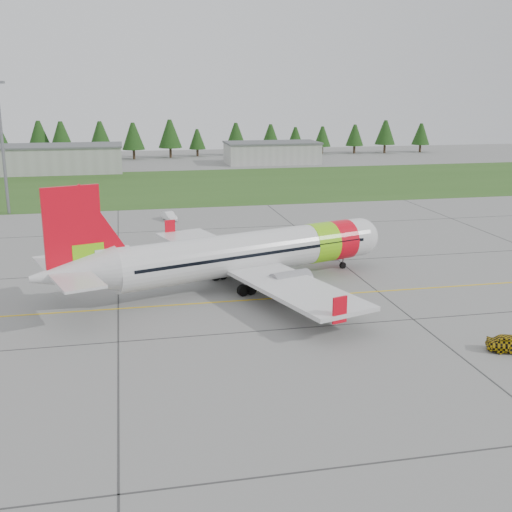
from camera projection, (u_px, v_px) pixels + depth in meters
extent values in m
plane|color=gray|center=(302.00, 328.00, 53.43)|extent=(320.00, 320.00, 0.00)
cylinder|color=silver|center=(250.00, 252.00, 64.55)|extent=(27.81, 12.64, 4.18)
sphere|color=silver|center=(359.00, 237.00, 71.27)|extent=(4.18, 4.18, 4.18)
cone|color=silver|center=(73.00, 273.00, 55.93)|extent=(8.44, 6.31, 4.18)
cube|color=black|center=(361.00, 233.00, 71.33)|extent=(2.50, 3.18, 0.60)
cylinder|color=#81DC10|center=(320.00, 243.00, 68.68)|extent=(3.97, 4.92, 4.26)
cylinder|color=red|center=(339.00, 240.00, 69.92)|extent=(3.57, 4.79, 4.26)
cube|color=silver|center=(245.00, 264.00, 64.59)|extent=(16.27, 34.46, 0.39)
cube|color=red|center=(170.00, 229.00, 78.22)|extent=(1.28, 0.58, 2.15)
cube|color=red|center=(340.00, 310.00, 49.62)|extent=(1.28, 0.58, 2.15)
cylinder|color=gray|center=(232.00, 255.00, 70.46)|extent=(4.37, 3.34, 2.25)
cylinder|color=gray|center=(290.00, 283.00, 60.57)|extent=(4.37, 3.34, 2.25)
cube|color=red|center=(73.00, 233.00, 55.11)|extent=(4.81, 1.90, 8.15)
cube|color=#81DC10|center=(88.00, 258.00, 56.28)|extent=(2.79, 1.29, 2.57)
cube|color=silver|center=(67.00, 271.00, 55.60)|extent=(7.09, 12.79, 0.24)
cylinder|color=slate|center=(343.00, 262.00, 70.89)|extent=(0.19, 0.19, 1.50)
cylinder|color=black|center=(343.00, 265.00, 70.98)|extent=(0.79, 0.51, 0.73)
cylinder|color=slate|center=(222.00, 270.00, 66.88)|extent=(0.24, 0.24, 2.04)
cylinder|color=black|center=(219.00, 274.00, 66.79)|extent=(1.21, 0.81, 1.12)
cylinder|color=slate|center=(251.00, 284.00, 61.84)|extent=(0.24, 0.24, 2.04)
cylinder|color=black|center=(247.00, 290.00, 61.75)|extent=(1.21, 0.81, 1.12)
imported|color=white|center=(169.00, 207.00, 96.39)|extent=(1.64, 1.58, 3.89)
cube|color=#30561E|center=(193.00, 186.00, 131.06)|extent=(320.00, 50.00, 0.03)
cube|color=gold|center=(279.00, 298.00, 61.00)|extent=(120.00, 0.25, 0.02)
cube|color=#A8A8A3|center=(52.00, 160.00, 150.88)|extent=(32.00, 14.00, 6.00)
cube|color=#A8A8A3|center=(272.00, 153.00, 169.42)|extent=(24.00, 12.00, 5.20)
cylinder|color=slate|center=(3.00, 150.00, 99.47)|extent=(0.50, 0.50, 20.00)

